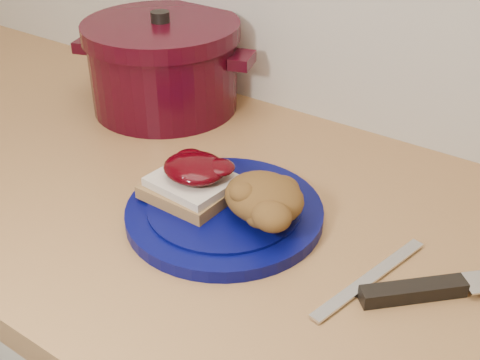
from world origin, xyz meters
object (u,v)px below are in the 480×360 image
Objects in this scene: dutch_oven at (164,65)px; pepper_grinder at (156,70)px; plate at (224,212)px; chef_knife at (450,286)px; butter_knife at (370,278)px.

dutch_oven is 2.73× the size of pepper_grinder.
dutch_oven reaches higher than plate.
dutch_oven is (-0.56, 0.18, 0.07)m from chef_knife.
butter_knife is at bearing -0.91° from plate.
pepper_grinder is (-0.30, 0.21, 0.05)m from plate.
dutch_oven is (-0.28, 0.21, 0.07)m from plate.
plate reaches higher than butter_knife.
pepper_grinder is (-0.50, 0.22, 0.06)m from butter_knife.
chef_knife is at bearing -17.67° from pepper_grinder.
butter_knife is at bearing -23.19° from pepper_grinder.
chef_knife is at bearing -56.09° from butter_knife.
butter_knife is at bearing 156.47° from chef_knife.
plate is 0.36m from dutch_oven.
plate is at bearing -35.20° from pepper_grinder.
pepper_grinder is at bearing 79.11° from butter_knife.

